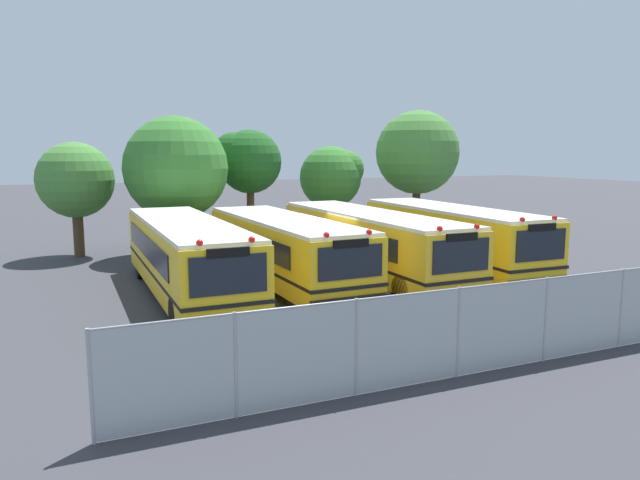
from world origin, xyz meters
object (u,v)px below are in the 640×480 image
tree_0 (75,181)px  tree_4 (417,151)px  school_bus_2 (369,242)px  tree_1 (173,168)px  tree_2 (246,160)px  school_bus_0 (186,255)px  tree_3 (333,176)px  traffic_cone (474,345)px  school_bus_3 (450,236)px  school_bus_1 (284,248)px

tree_0 → tree_4: 18.26m
school_bus_2 → tree_1: 10.28m
school_bus_2 → tree_2: (-1.93, 9.65, 2.99)m
school_bus_0 → tree_0: tree_0 is taller
tree_1 → tree_2: tree_1 is taller
tree_3 → traffic_cone: bearing=-105.3°
tree_0 → traffic_cone: size_ratio=9.38×
tree_1 → tree_2: bearing=23.1°
tree_0 → school_bus_3: bearing=-35.7°
tree_2 → traffic_cone: tree_2 is taller
school_bus_3 → tree_2: 11.70m
school_bus_2 → tree_0: (-10.08, 9.63, 2.11)m
tree_0 → traffic_cone: 20.47m
school_bus_2 → tree_4: (8.13, 9.35, 3.45)m
school_bus_0 → traffic_cone: bearing=120.2°
tree_1 → tree_3: size_ratio=1.25×
tree_2 → school_bus_2: bearing=-78.7°
tree_3 → school_bus_3: bearing=-87.6°
school_bus_2 → tree_2: bearing=-78.9°
tree_0 → tree_4: size_ratio=0.73×
traffic_cone → tree_2: bearing=89.8°
school_bus_3 → tree_1: tree_1 is taller
tree_0 → tree_2: size_ratio=0.89×
tree_3 → traffic_cone: size_ratio=9.15×
school_bus_1 → school_bus_2: school_bus_2 is taller
tree_2 → tree_3: size_ratio=1.16×
tree_1 → traffic_cone: tree_1 is taller
school_bus_2 → tree_2: 10.29m
tree_3 → school_bus_2: bearing=-107.6°
traffic_cone → school_bus_3: bearing=57.1°
school_bus_2 → school_bus_1: bearing=-1.9°
school_bus_0 → school_bus_1: bearing=-174.7°
school_bus_0 → tree_2: (5.11, 9.88, 2.98)m
tree_0 → tree_2: tree_2 is taller
school_bus_2 → tree_0: tree_0 is taller
tree_1 → tree_2: (4.02, 1.72, 0.29)m
school_bus_1 → tree_1: (-2.49, 7.83, 2.73)m
tree_4 → traffic_cone: tree_4 is taller
tree_1 → tree_2: size_ratio=1.08×
tree_0 → tree_3: 13.28m
tree_0 → tree_4: (18.21, -0.29, 1.34)m
tree_3 → traffic_cone: (-5.19, -18.98, -3.22)m
school_bus_2 → tree_4: bearing=-131.3°
school_bus_3 → tree_3: bearing=-86.0°
school_bus_0 → tree_0: (-3.04, 9.86, 2.10)m
tree_0 → traffic_cone: (8.08, -18.52, -3.24)m
tree_3 → tree_4: (4.94, -0.74, 1.35)m
tree_4 → traffic_cone: (-10.14, -18.24, -4.58)m
school_bus_2 → tree_0: size_ratio=2.18×
tree_1 → traffic_cone: size_ratio=11.48×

